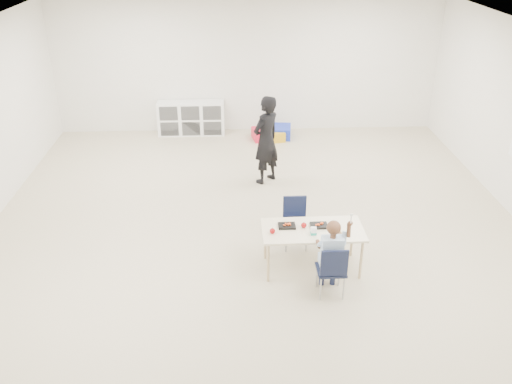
{
  "coord_description": "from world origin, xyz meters",
  "views": [
    {
      "loc": [
        -0.31,
        -6.72,
        4.14
      ],
      "look_at": [
        -0.02,
        -0.23,
        0.85
      ],
      "focal_mm": 38.0,
      "sensor_mm": 36.0,
      "label": 1
    }
  ],
  "objects_px": {
    "child": "(332,255)",
    "table": "(312,248)",
    "adult": "(266,140)",
    "cubby_shelf": "(191,118)",
    "chair_near": "(331,269)"
  },
  "relations": [
    {
      "from": "table",
      "to": "child",
      "type": "xyz_separation_m",
      "value": [
        0.16,
        -0.54,
        0.26
      ]
    },
    {
      "from": "child",
      "to": "table",
      "type": "bearing_deg",
      "value": 105.4
    },
    {
      "from": "table",
      "to": "child",
      "type": "relative_size",
      "value": 1.16
    },
    {
      "from": "chair_near",
      "to": "cubby_shelf",
      "type": "relative_size",
      "value": 0.51
    },
    {
      "from": "table",
      "to": "adult",
      "type": "relative_size",
      "value": 0.85
    },
    {
      "from": "chair_near",
      "to": "adult",
      "type": "bearing_deg",
      "value": 99.82
    },
    {
      "from": "table",
      "to": "chair_near",
      "type": "bearing_deg",
      "value": -74.6
    },
    {
      "from": "adult",
      "to": "cubby_shelf",
      "type": "bearing_deg",
      "value": -103.67
    },
    {
      "from": "chair_near",
      "to": "child",
      "type": "bearing_deg",
      "value": -0.64
    },
    {
      "from": "table",
      "to": "child",
      "type": "height_order",
      "value": "child"
    },
    {
      "from": "child",
      "to": "chair_near",
      "type": "bearing_deg",
      "value": 179.36
    },
    {
      "from": "cubby_shelf",
      "to": "adult",
      "type": "bearing_deg",
      "value": -59.2
    },
    {
      "from": "table",
      "to": "adult",
      "type": "height_order",
      "value": "adult"
    },
    {
      "from": "chair_near",
      "to": "cubby_shelf",
      "type": "xyz_separation_m",
      "value": [
        -2.03,
        5.63,
        -0.01
      ]
    },
    {
      "from": "adult",
      "to": "child",
      "type": "bearing_deg",
      "value": 55.99
    }
  ]
}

